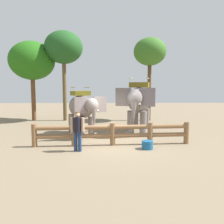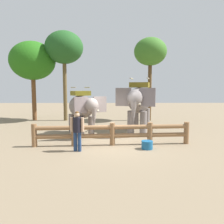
{
  "view_description": "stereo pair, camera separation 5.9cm",
  "coord_description": "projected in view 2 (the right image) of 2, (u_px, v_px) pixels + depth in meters",
  "views": [
    {
      "loc": [
        -0.2,
        -10.32,
        2.65
      ],
      "look_at": [
        0.0,
        1.37,
        1.4
      ],
      "focal_mm": 35.54,
      "sensor_mm": 36.0,
      "label": 1
    },
    {
      "loc": [
        -0.15,
        -10.32,
        2.65
      ],
      "look_at": [
        0.0,
        1.37,
        1.4
      ],
      "focal_mm": 35.54,
      "sensor_mm": 36.0,
      "label": 2
    }
  ],
  "objects": [
    {
      "name": "feed_bucket",
      "position": [
        147.0,
        145.0,
        9.71
      ],
      "size": [
        0.49,
        0.49,
        0.36
      ],
      "color": "#19598C",
      "rests_on": "ground"
    },
    {
      "name": "elephant_center",
      "position": [
        139.0,
        101.0,
        13.5
      ],
      "size": [
        2.58,
        3.94,
        3.3
      ],
      "color": "slate",
      "rests_on": "ground"
    },
    {
      "name": "tree_far_left",
      "position": [
        150.0,
        53.0,
        17.85
      ],
      "size": [
        2.62,
        2.62,
        6.72
      ],
      "color": "#523B20",
      "rests_on": "ground"
    },
    {
      "name": "tourist_woman_in_black",
      "position": [
        77.0,
        128.0,
        9.29
      ],
      "size": [
        0.6,
        0.38,
        1.7
      ],
      "color": "navy",
      "rests_on": "ground"
    },
    {
      "name": "ground_plane",
      "position": [
        112.0,
        144.0,
        10.55
      ],
      "size": [
        60.0,
        60.0,
        0.0
      ],
      "primitive_type": "plane",
      "color": "#7D6C53"
    },
    {
      "name": "elephant_near_left",
      "position": [
        82.0,
        108.0,
        12.57
      ],
      "size": [
        2.59,
        3.19,
        2.74
      ],
      "color": "gray",
      "rests_on": "ground"
    },
    {
      "name": "log_fence",
      "position": [
        112.0,
        132.0,
        10.34
      ],
      "size": [
        7.36,
        0.73,
        1.05
      ],
      "color": "brown",
      "rests_on": "ground"
    },
    {
      "name": "tree_back_center",
      "position": [
        64.0,
        48.0,
        17.79
      ],
      "size": [
        3.06,
        3.06,
        7.22
      ],
      "color": "brown",
      "rests_on": "ground"
    },
    {
      "name": "tree_far_right",
      "position": [
        33.0,
        61.0,
        18.11
      ],
      "size": [
        3.67,
        3.67,
        6.46
      ],
      "color": "brown",
      "rests_on": "ground"
    }
  ]
}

